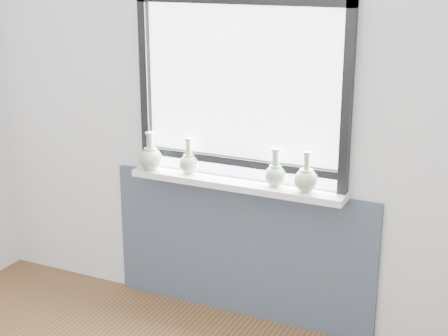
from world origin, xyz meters
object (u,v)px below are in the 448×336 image
at_px(windowsill, 236,184).
at_px(vase_c, 275,173).
at_px(vase_a, 151,157).
at_px(vase_d, 306,179).
at_px(vase_b, 189,162).

bearing_deg(windowsill, vase_c, 1.91).
height_order(windowsill, vase_c, vase_c).
xyz_separation_m(vase_a, vase_c, (0.80, 0.04, -0.00)).
relative_size(vase_a, vase_d, 1.03).
bearing_deg(vase_b, vase_d, -1.64).
xyz_separation_m(vase_b, vase_d, (0.75, -0.02, 0.00)).
distance_m(windowsill, vase_c, 0.26).
relative_size(vase_a, vase_b, 1.08).
relative_size(windowsill, vase_b, 6.05).
distance_m(vase_a, vase_c, 0.80).
bearing_deg(vase_a, vase_c, 2.65).
bearing_deg(windowsill, vase_b, 178.23).
xyz_separation_m(windowsill, vase_c, (0.24, 0.01, 0.09)).
distance_m(windowsill, vase_a, 0.57).
bearing_deg(windowsill, vase_a, -177.03).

